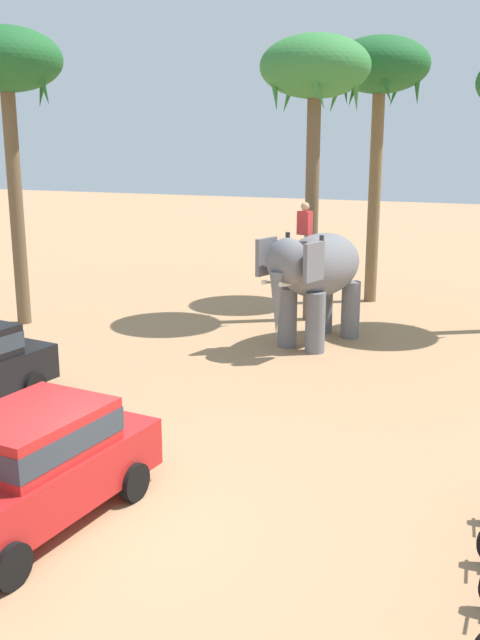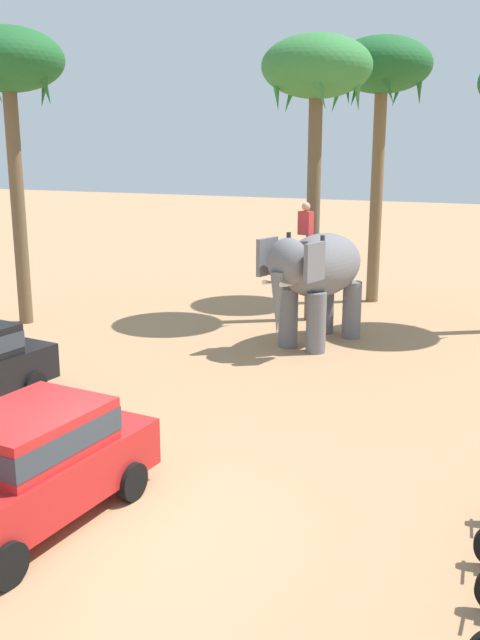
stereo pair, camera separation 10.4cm
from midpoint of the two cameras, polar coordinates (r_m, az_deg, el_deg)
ground_plane at (r=10.94m, az=-10.58°, el=-15.62°), size 120.00×120.00×0.00m
car_sedan_foreground at (r=10.78m, az=-16.15°, el=-10.88°), size 2.14×4.23×1.70m
elephant_with_mahout at (r=19.29m, az=6.30°, el=3.81°), size 2.41×4.02×3.88m
palm_tree_behind_elephant at (r=21.87m, az=6.26°, el=18.79°), size 3.20×3.20×8.38m
palm_tree_near_hut at (r=24.85m, az=11.36°, el=18.68°), size 3.20×3.20×8.69m
palm_tree_left_of_road at (r=22.33m, az=-17.86°, el=18.48°), size 3.20×3.20×8.53m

